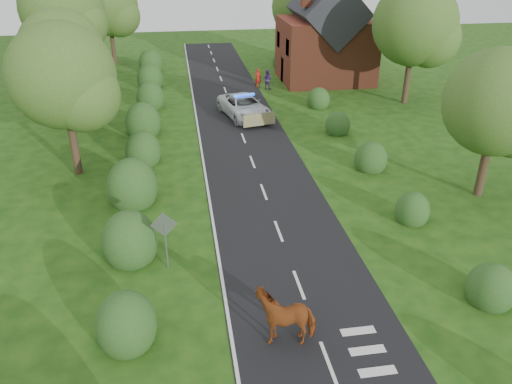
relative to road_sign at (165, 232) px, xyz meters
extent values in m
plane|color=#194310|center=(5.00, -2.00, -1.65)|extent=(120.00, 120.00, 0.00)
cube|color=black|center=(5.00, 13.00, -1.64)|extent=(6.00, 70.00, 0.02)
cube|color=white|center=(5.00, -6.00, -1.63)|extent=(0.12, 1.80, 0.01)
cube|color=white|center=(5.00, -2.00, -1.63)|extent=(0.12, 1.80, 0.01)
cube|color=white|center=(5.00, 2.00, -1.63)|extent=(0.12, 1.80, 0.01)
cube|color=white|center=(5.00, 6.00, -1.63)|extent=(0.12, 1.80, 0.01)
cube|color=white|center=(5.00, 10.00, -1.63)|extent=(0.12, 1.80, 0.01)
cube|color=white|center=(5.00, 14.00, -1.63)|extent=(0.12, 1.80, 0.01)
cube|color=white|center=(5.00, 18.00, -1.63)|extent=(0.12, 1.80, 0.01)
cube|color=white|center=(5.00, 22.00, -1.63)|extent=(0.12, 1.80, 0.01)
cube|color=white|center=(5.00, 26.00, -1.63)|extent=(0.12, 1.80, 0.01)
cube|color=white|center=(5.00, 30.00, -1.63)|extent=(0.12, 1.80, 0.01)
cube|color=white|center=(5.00, 34.00, -1.63)|extent=(0.12, 1.80, 0.01)
cube|color=white|center=(5.00, 38.00, -1.63)|extent=(0.12, 1.80, 0.01)
cube|color=white|center=(5.00, 42.00, -1.63)|extent=(0.12, 1.80, 0.01)
cube|color=white|center=(5.00, 46.00, -1.63)|extent=(0.12, 1.80, 0.01)
cube|color=white|center=(2.10, 13.00, -1.63)|extent=(0.12, 70.00, 0.01)
cube|color=white|center=(6.40, -6.60, -1.63)|extent=(1.20, 0.35, 0.01)
cube|color=white|center=(6.40, -5.70, -1.63)|extent=(1.20, 0.35, 0.01)
cube|color=white|center=(6.40, -4.80, -1.63)|extent=(1.20, 0.35, 0.01)
ellipsoid|color=#233B15|center=(-1.30, -4.00, -0.99)|extent=(2.00, 2.10, 2.40)
ellipsoid|color=#233B15|center=(-1.50, 1.00, -0.91)|extent=(2.30, 2.41, 2.70)
ellipsoid|color=#233B15|center=(-1.70, 6.00, -0.83)|extent=(2.50, 2.62, 3.00)
ellipsoid|color=#233B15|center=(-1.40, 11.00, -0.97)|extent=(2.10, 2.20, 2.50)
ellipsoid|color=#233B15|center=(-1.60, 16.00, -0.88)|extent=(2.40, 2.52, 2.80)
ellipsoid|color=#233B15|center=(-1.30, 22.00, -0.94)|extent=(2.20, 2.31, 2.60)
ellipsoid|color=#233B15|center=(-1.50, 28.00, -0.91)|extent=(2.30, 2.41, 2.70)
ellipsoid|color=#233B15|center=(-1.60, 34.00, -0.88)|extent=(2.40, 2.52, 2.80)
ellipsoid|color=#233B15|center=(11.70, -4.00, -1.10)|extent=(1.80, 1.89, 2.00)
ellipsoid|color=#233B15|center=(11.40, 2.00, -1.13)|extent=(1.60, 1.68, 1.90)
ellipsoid|color=#233B15|center=(11.60, 8.00, -1.08)|extent=(1.90, 2.00, 2.10)
ellipsoid|color=#233B15|center=(11.50, 14.00, -1.10)|extent=(1.70, 1.78, 2.00)
ellipsoid|color=#233B15|center=(11.80, 20.00, -1.10)|extent=(1.80, 1.89, 2.00)
ellipsoid|color=#233B15|center=(11.60, 34.00, -1.10)|extent=(1.70, 1.78, 2.00)
cylinder|color=#332316|center=(-5.00, 10.00, 0.33)|extent=(0.44, 0.44, 3.96)
sphere|color=#30571D|center=(-5.00, 10.00, 3.93)|extent=(5.60, 5.60, 5.60)
sphere|color=olive|center=(-4.02, 9.44, 3.03)|extent=(3.92, 3.92, 3.92)
cylinder|color=#332316|center=(-6.50, 18.00, 0.22)|extent=(0.44, 0.44, 3.74)
sphere|color=#30571D|center=(-6.50, 18.00, 3.62)|extent=(5.60, 5.60, 5.60)
sphere|color=olive|center=(-5.52, 17.44, 2.77)|extent=(3.92, 3.92, 3.92)
cylinder|color=#332316|center=(-8.00, 28.00, 0.77)|extent=(0.44, 0.44, 4.84)
sphere|color=#30571D|center=(-8.00, 28.00, 5.17)|extent=(6.80, 6.80, 6.80)
sphere|color=olive|center=(-6.81, 27.32, 4.07)|extent=(4.76, 4.76, 4.76)
cylinder|color=#332316|center=(-5.50, 38.00, 0.44)|extent=(0.44, 0.44, 4.18)
sphere|color=#30571D|center=(-5.50, 38.00, 4.24)|extent=(6.00, 6.00, 6.00)
sphere|color=olive|center=(-4.45, 37.40, 3.29)|extent=(4.20, 4.20, 4.20)
cylinder|color=#332316|center=(16.00, 4.00, 0.11)|extent=(0.44, 0.44, 3.52)
sphere|color=#30571D|center=(16.00, 4.00, 3.31)|extent=(5.20, 5.20, 5.20)
cylinder|color=#332316|center=(19.00, 20.00, 0.55)|extent=(0.44, 0.44, 4.40)
sphere|color=#30571D|center=(19.00, 20.00, 4.55)|extent=(6.40, 6.40, 6.40)
sphere|color=olive|center=(20.12, 19.36, 3.55)|extent=(4.48, 4.48, 4.48)
cylinder|color=#332316|center=(14.00, 36.00, 0.33)|extent=(0.44, 0.44, 3.96)
sphere|color=#30571D|center=(14.00, 36.00, 3.93)|extent=(6.00, 6.00, 6.00)
sphere|color=olive|center=(15.05, 35.40, 3.03)|extent=(4.20, 4.20, 4.20)
cylinder|color=gray|center=(0.00, 0.00, -0.55)|extent=(0.08, 0.08, 2.20)
cube|color=gray|center=(0.00, 0.00, 0.35)|extent=(1.06, 0.04, 1.06)
cube|color=brown|center=(14.50, 28.00, 1.10)|extent=(8.00, 7.00, 5.50)
cube|color=black|center=(14.50, 28.00, 4.55)|extent=(5.94, 7.40, 5.94)
imported|color=maroon|center=(3.90, -4.59, -0.84)|extent=(2.36, 1.35, 1.63)
imported|color=silver|center=(5.66, 18.40, -0.85)|extent=(3.92, 6.21, 1.60)
cube|color=yellow|center=(6.34, 15.58, -0.93)|extent=(2.33, 0.62, 0.88)
cube|color=blue|center=(5.66, 18.40, 0.02)|extent=(1.61, 0.64, 0.14)
imported|color=#AC1B14|center=(7.98, 26.44, -0.81)|extent=(0.65, 0.47, 1.68)
imported|color=#3D225C|center=(8.75, 25.87, -0.81)|extent=(1.04, 1.00, 1.69)
camera|label=1|loc=(0.94, -17.06, 10.33)|focal=35.00mm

